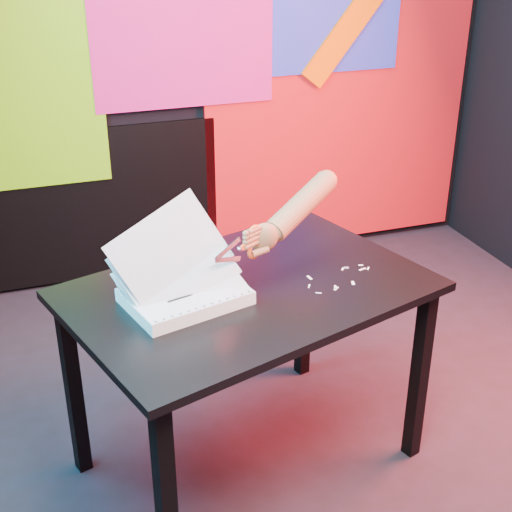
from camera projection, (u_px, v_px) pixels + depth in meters
name	position (u px, v px, depth m)	size (l,w,h in m)	color
room	(357.00, 85.00, 2.42)	(3.01, 3.01, 2.71)	#252330
backdrop	(242.00, 100.00, 3.85)	(2.88, 0.05, 2.08)	red
work_table	(249.00, 310.00, 2.43)	(1.35, 1.09, 0.75)	black
printout_stack	(184.00, 293.00, 2.28)	(0.46, 0.35, 0.35)	silver
scissors	(251.00, 244.00, 2.36)	(0.19, 0.11, 0.12)	silver
hand_forearm	(295.00, 210.00, 2.49)	(0.42, 0.26, 0.20)	brown
paper_clippings	(341.00, 277.00, 2.45)	(0.27, 0.15, 0.00)	silver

